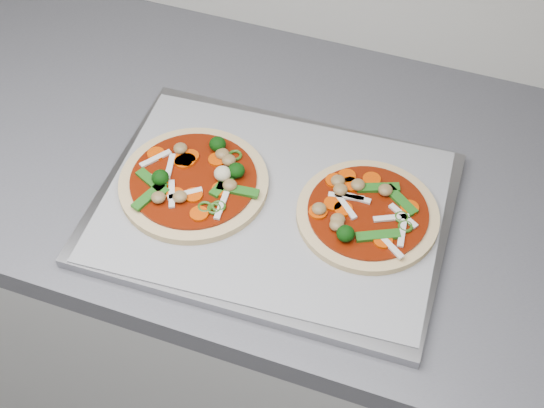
% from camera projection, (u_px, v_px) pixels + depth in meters
% --- Properties ---
extents(baking_tray, '(0.48, 0.36, 0.02)m').
position_uv_depth(baking_tray, '(272.00, 208.00, 1.04)').
color(baking_tray, gray).
rests_on(baking_tray, countertop).
extents(parchment, '(0.47, 0.36, 0.00)m').
position_uv_depth(parchment, '(272.00, 204.00, 1.03)').
color(parchment, '#9A9B9F').
rests_on(parchment, baking_tray).
extents(pizza_left, '(0.21, 0.21, 0.04)m').
position_uv_depth(pizza_left, '(195.00, 181.00, 1.04)').
color(pizza_left, tan).
rests_on(pizza_left, parchment).
extents(pizza_right, '(0.26, 0.26, 0.03)m').
position_uv_depth(pizza_right, '(366.00, 213.00, 1.01)').
color(pizza_right, tan).
rests_on(pizza_right, parchment).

